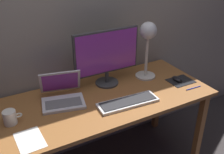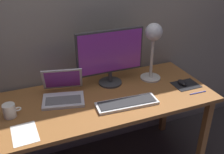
{
  "view_description": "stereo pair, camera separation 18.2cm",
  "coord_description": "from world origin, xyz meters",
  "px_view_note": "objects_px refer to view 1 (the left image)",
  "views": [
    {
      "loc": [
        -0.74,
        -1.47,
        1.76
      ],
      "look_at": [
        0.03,
        -0.05,
        0.92
      ],
      "focal_mm": 41.95,
      "sensor_mm": 36.0,
      "label": 1
    },
    {
      "loc": [
        -0.58,
        -1.55,
        1.76
      ],
      "look_at": [
        0.03,
        -0.05,
        0.92
      ],
      "focal_mm": 41.95,
      "sensor_mm": 36.0,
      "label": 2
    }
  ],
  "objects_px": {
    "keyboard_main": "(128,102)",
    "mouse": "(177,79)",
    "coffee_mug": "(10,117)",
    "monitor": "(107,55)",
    "laptop": "(62,93)",
    "pen": "(194,88)",
    "desk_lamp": "(148,39)"
  },
  "relations": [
    {
      "from": "monitor",
      "to": "mouse",
      "type": "bearing_deg",
      "value": -24.42
    },
    {
      "from": "mouse",
      "to": "pen",
      "type": "distance_m",
      "value": 0.16
    },
    {
      "from": "monitor",
      "to": "laptop",
      "type": "xyz_separation_m",
      "value": [
        -0.4,
        -0.06,
        -0.19
      ]
    },
    {
      "from": "laptop",
      "to": "coffee_mug",
      "type": "distance_m",
      "value": 0.39
    },
    {
      "from": "monitor",
      "to": "coffee_mug",
      "type": "relative_size",
      "value": 4.59
    },
    {
      "from": "monitor",
      "to": "desk_lamp",
      "type": "bearing_deg",
      "value": -7.95
    },
    {
      "from": "laptop",
      "to": "mouse",
      "type": "bearing_deg",
      "value": -10.75
    },
    {
      "from": "keyboard_main",
      "to": "mouse",
      "type": "relative_size",
      "value": 4.67
    },
    {
      "from": "laptop",
      "to": "desk_lamp",
      "type": "height_order",
      "value": "desk_lamp"
    },
    {
      "from": "laptop",
      "to": "coffee_mug",
      "type": "height_order",
      "value": "laptop"
    },
    {
      "from": "laptop",
      "to": "mouse",
      "type": "distance_m",
      "value": 0.94
    },
    {
      "from": "monitor",
      "to": "coffee_mug",
      "type": "distance_m",
      "value": 0.82
    },
    {
      "from": "monitor",
      "to": "laptop",
      "type": "relative_size",
      "value": 1.53
    },
    {
      "from": "laptop",
      "to": "pen",
      "type": "xyz_separation_m",
      "value": [
        0.95,
        -0.33,
        -0.05
      ]
    },
    {
      "from": "laptop",
      "to": "pen",
      "type": "bearing_deg",
      "value": -19.19
    },
    {
      "from": "coffee_mug",
      "to": "monitor",
      "type": "bearing_deg",
      "value": 12.74
    },
    {
      "from": "pen",
      "to": "mouse",
      "type": "bearing_deg",
      "value": 101.46
    },
    {
      "from": "mouse",
      "to": "coffee_mug",
      "type": "relative_size",
      "value": 0.83
    },
    {
      "from": "desk_lamp",
      "to": "pen",
      "type": "relative_size",
      "value": 3.37
    },
    {
      "from": "keyboard_main",
      "to": "monitor",
      "type": "bearing_deg",
      "value": 88.84
    },
    {
      "from": "desk_lamp",
      "to": "pen",
      "type": "distance_m",
      "value": 0.53
    },
    {
      "from": "keyboard_main",
      "to": "mouse",
      "type": "xyz_separation_m",
      "value": [
        0.53,
        0.1,
        0.01
      ]
    },
    {
      "from": "desk_lamp",
      "to": "monitor",
      "type": "bearing_deg",
      "value": 172.05
    },
    {
      "from": "monitor",
      "to": "keyboard_main",
      "type": "distance_m",
      "value": 0.41
    },
    {
      "from": "monitor",
      "to": "pen",
      "type": "height_order",
      "value": "monitor"
    },
    {
      "from": "desk_lamp",
      "to": "mouse",
      "type": "distance_m",
      "value": 0.41
    },
    {
      "from": "keyboard_main",
      "to": "laptop",
      "type": "xyz_separation_m",
      "value": [
        -0.39,
        0.27,
        0.05
      ]
    },
    {
      "from": "monitor",
      "to": "mouse",
      "type": "relative_size",
      "value": 5.55
    },
    {
      "from": "monitor",
      "to": "mouse",
      "type": "distance_m",
      "value": 0.62
    },
    {
      "from": "keyboard_main",
      "to": "laptop",
      "type": "height_order",
      "value": "laptop"
    },
    {
      "from": "coffee_mug",
      "to": "pen",
      "type": "xyz_separation_m",
      "value": [
        1.33,
        -0.22,
        -0.04
      ]
    },
    {
      "from": "mouse",
      "to": "keyboard_main",
      "type": "bearing_deg",
      "value": -169.78
    }
  ]
}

